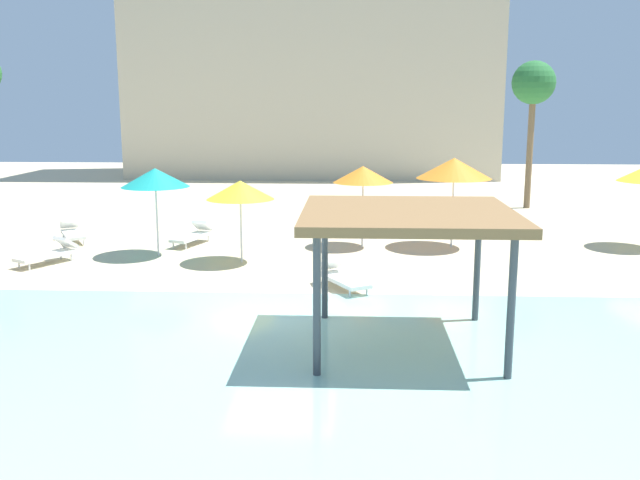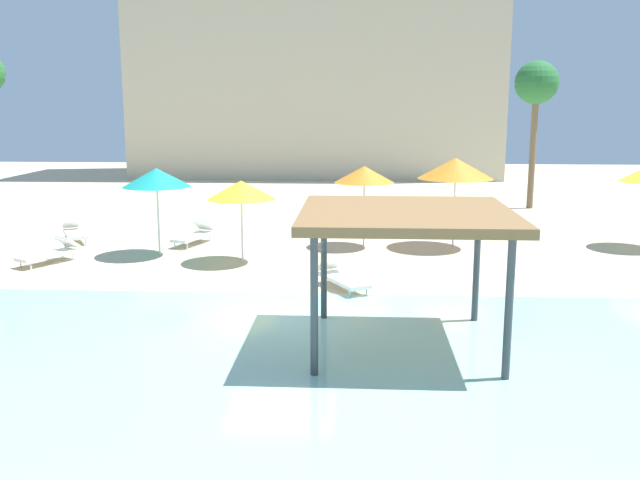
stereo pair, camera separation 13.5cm
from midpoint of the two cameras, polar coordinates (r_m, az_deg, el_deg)
The scene contains 13 objects.
ground_plane at distance 15.97m, azimuth -3.03°, elevation -5.94°, with size 80.00×80.00×0.00m, color beige.
lagoon_water at distance 11.09m, azimuth -6.03°, elevation -13.80°, with size 44.00×13.50×0.04m, color #99D1C6.
shade_pavilion at distance 13.29m, azimuth 7.35°, elevation 1.71°, with size 3.98×3.98×2.71m.
beach_umbrella_yellow_0 at distance 20.64m, azimuth -6.28°, elevation 4.09°, with size 2.00×2.00×2.45m.
beach_umbrella_orange_2 at distance 22.83m, azimuth 3.82°, elevation 5.37°, with size 1.96×1.96×2.67m.
beach_umbrella_orange_4 at distance 23.09m, azimuth 11.19°, elevation 5.77°, with size 2.44×2.44×2.95m.
beach_umbrella_teal_6 at distance 22.04m, azimuth -13.06°, elevation 5.00°, with size 2.09×2.09×2.73m.
lounge_chair_0 at distance 25.47m, azimuth -19.31°, elevation 0.66°, with size 1.45×1.95×0.74m.
lounge_chair_1 at distance 22.19m, azimuth -20.93°, elevation -0.93°, with size 1.46×1.95×0.74m.
lounge_chair_2 at distance 17.86m, azimuth 1.97°, elevation -2.98°, with size 1.45×1.95×0.74m.
lounge_chair_5 at distance 23.91m, azimuth -10.00°, elevation 0.47°, with size 1.18×1.99×0.74m.
palm_tree_0 at distance 32.77m, azimuth 17.40°, elevation 11.90°, with size 1.90×1.90×6.52m.
hotel_block_0 at distance 47.03m, azimuth -0.17°, elevation 16.83°, with size 23.23×8.22×18.69m, color beige.
Camera 2 is at (1.75, -15.17, 4.69)m, focal length 39.13 mm.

